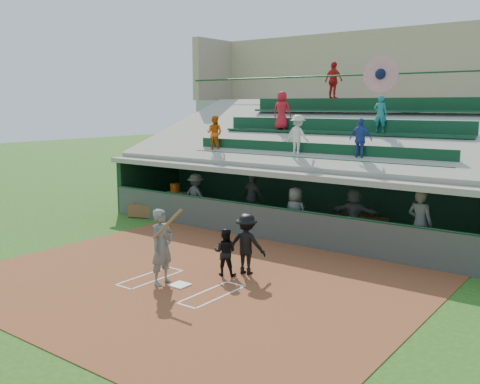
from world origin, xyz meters
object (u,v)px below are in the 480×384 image
Objects in this scene: home_plate at (180,285)px; water_cooler at (175,188)px; white_table at (175,202)px; catcher at (225,252)px; batter_at_plate at (162,247)px.

water_cooler is (-6.44, 6.60, 0.97)m from home_plate.
water_cooler is at bearing 134.29° from home_plate.
water_cooler is (-0.04, 0.07, 0.58)m from white_table.
catcher is at bearing -37.86° from water_cooler.
catcher is 1.39× the size of white_table.
batter_at_plate reaches higher than catcher.
batter_at_plate is (-0.43, -0.15, 0.93)m from home_plate.
white_table is at bearing 134.43° from home_plate.
batter_at_plate is 9.04m from water_cooler.
home_plate is 1.03m from batter_at_plate.
white_table is 0.58m from water_cooler.
batter_at_plate reaches higher than white_table.
water_cooler is at bearing 131.68° from batter_at_plate.
water_cooler is at bearing -61.75° from catcher.
white_table is 2.36× the size of water_cooler.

